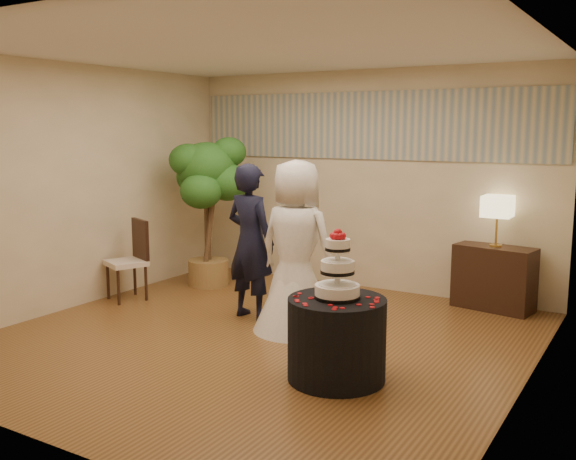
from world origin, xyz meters
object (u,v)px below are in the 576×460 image
Objects in this scene: cake_table at (337,339)px; ficus_tree at (207,211)px; groom at (251,242)px; bride at (296,246)px; side_chair at (126,260)px; wedding_cake at (338,264)px; table_lamp at (497,221)px; console at (494,278)px.

ficus_tree is (-2.92, 2.03, 0.65)m from cake_table.
bride is (0.65, -0.13, 0.03)m from groom.
groom is at bearing 28.85° from side_chair.
side_chair is at bearing 164.27° from wedding_cake.
ficus_tree is (-3.52, -0.78, -0.03)m from table_lamp.
groom reaches higher than console.
side_chair is (-3.92, -1.88, -0.54)m from table_lamp.
table_lamp is (1.56, 1.84, 0.15)m from bride.
cake_table is 0.83× the size of side_chair.
bride is at bearing 134.38° from cake_table.
wedding_cake reaches higher than side_chair.
table_lamp is 4.38m from side_chair.
wedding_cake reaches higher than cake_table.
side_chair is (-3.92, -1.88, 0.12)m from console.
table_lamp is 3.61m from ficus_tree.
side_chair is at bearing 13.89° from groom.
ficus_tree reaches higher than cake_table.
bride is 2.23m from ficus_tree.
ficus_tree reaches higher than groom.
wedding_cake is at bearing 0.00° from cake_table.
ficus_tree reaches higher than console.
wedding_cake is 3.55m from ficus_tree.
bride is 3.04× the size of table_lamp.
table_lamp is 0.60× the size of side_chair.
cake_table is 3.44m from side_chair.
ficus_tree is at bearing -27.22° from bride.
wedding_cake is at bearing -92.52° from console.
side_chair is at bearing -109.86° from ficus_tree.
cake_table is 3.61m from ficus_tree.
groom is 0.96× the size of bride.
ficus_tree reaches higher than side_chair.
wedding_cake reaches higher than console.
ficus_tree is (-3.52, -0.78, 0.63)m from console.
table_lamp is at bearing -133.73° from groom.
groom is 1.76m from side_chair.
cake_table is at bearing 154.02° from groom.
groom is 2.00m from cake_table.
groom is at bearing 145.58° from wedding_cake.
console is 3.66m from ficus_tree.
bride is 1.36m from wedding_cake.
wedding_cake is at bearing -102.20° from table_lamp.
console is 0.66m from table_lamp.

